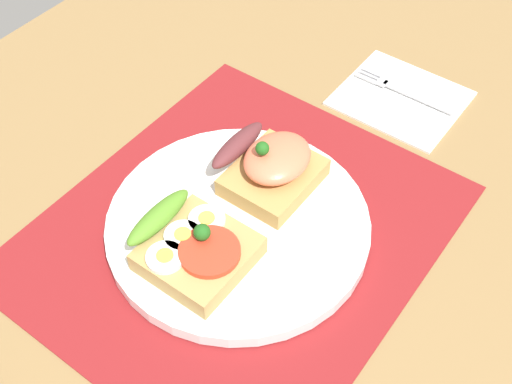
{
  "coord_description": "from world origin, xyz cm",
  "views": [
    {
      "loc": [
        -32.13,
        -25.93,
        53.36
      ],
      "look_at": [
        3.0,
        0.0,
        3.31
      ],
      "focal_mm": 46.87,
      "sensor_mm": 36.0,
      "label": 1
    }
  ],
  "objects_px": {
    "fork": "(401,90)",
    "napkin": "(401,97)",
    "plate": "(238,225)",
    "sandwich_salmon": "(270,165)",
    "sandwich_egg_tomato": "(195,248)"
  },
  "relations": [
    {
      "from": "fork",
      "to": "napkin",
      "type": "bearing_deg",
      "value": -150.6
    },
    {
      "from": "plate",
      "to": "napkin",
      "type": "relative_size",
      "value": 1.86
    },
    {
      "from": "sandwich_salmon",
      "to": "fork",
      "type": "bearing_deg",
      "value": -9.57
    },
    {
      "from": "sandwich_egg_tomato",
      "to": "napkin",
      "type": "bearing_deg",
      "value": -6.62
    },
    {
      "from": "sandwich_egg_tomato",
      "to": "napkin",
      "type": "xyz_separation_m",
      "value": [
        0.34,
        -0.04,
        -0.03
      ]
    },
    {
      "from": "napkin",
      "to": "fork",
      "type": "bearing_deg",
      "value": 29.4
    },
    {
      "from": "sandwich_salmon",
      "to": "sandwich_egg_tomato",
      "type": "bearing_deg",
      "value": -178.78
    },
    {
      "from": "plate",
      "to": "fork",
      "type": "bearing_deg",
      "value": -6.18
    },
    {
      "from": "sandwich_salmon",
      "to": "napkin",
      "type": "bearing_deg",
      "value": -11.0
    },
    {
      "from": "sandwich_salmon",
      "to": "fork",
      "type": "height_order",
      "value": "sandwich_salmon"
    },
    {
      "from": "sandwich_egg_tomato",
      "to": "plate",
      "type": "bearing_deg",
      "value": -3.86
    },
    {
      "from": "sandwich_egg_tomato",
      "to": "fork",
      "type": "bearing_deg",
      "value": -5.78
    },
    {
      "from": "napkin",
      "to": "plate",
      "type": "bearing_deg",
      "value": 172.79
    },
    {
      "from": "sandwich_salmon",
      "to": "fork",
      "type": "relative_size",
      "value": 0.73
    },
    {
      "from": "plate",
      "to": "napkin",
      "type": "height_order",
      "value": "plate"
    }
  ]
}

